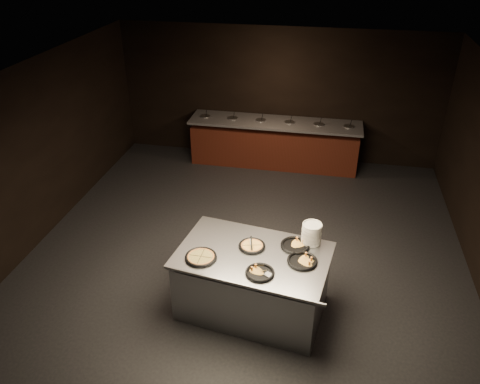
{
  "coord_description": "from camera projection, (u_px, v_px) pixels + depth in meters",
  "views": [
    {
      "loc": [
        1.09,
        -5.85,
        4.71
      ],
      "look_at": [
        -0.12,
        0.3,
        1.09
      ],
      "focal_mm": 35.0,
      "sensor_mm": 36.0,
      "label": 1
    }
  ],
  "objects": [
    {
      "name": "pan_cheese_slices_b",
      "position": [
        260.0,
        273.0,
        5.76
      ],
      "size": [
        0.37,
        0.37,
        0.04
      ],
      "rotation": [
        0.0,
        0.0,
        2.15
      ],
      "color": "black",
      "rests_on": "serving_counter"
    },
    {
      "name": "pan_veggie_whole",
      "position": [
        201.0,
        257.0,
        6.03
      ],
      "size": [
        0.42,
        0.42,
        0.04
      ],
      "rotation": [
        0.0,
        0.0,
        -0.03
      ],
      "color": "black",
      "rests_on": "serving_counter"
    },
    {
      "name": "salad_bar",
      "position": [
        274.0,
        146.0,
        10.31
      ],
      "size": [
        3.7,
        0.83,
        1.18
      ],
      "color": "#4C1912",
      "rests_on": "ground"
    },
    {
      "name": "plate_stack",
      "position": [
        312.0,
        234.0,
        6.26
      ],
      "size": [
        0.26,
        0.26,
        0.3
      ],
      "primitive_type": "cylinder",
      "color": "silver",
      "rests_on": "serving_counter"
    },
    {
      "name": "pan_veggie_slices",
      "position": [
        302.0,
        261.0,
        5.96
      ],
      "size": [
        0.39,
        0.39,
        0.04
      ],
      "rotation": [
        0.0,
        0.0,
        -0.56
      ],
      "color": "black",
      "rests_on": "serving_counter"
    },
    {
      "name": "pan_cheese_whole",
      "position": [
        252.0,
        246.0,
        6.24
      ],
      "size": [
        0.36,
        0.36,
        0.04
      ],
      "rotation": [
        0.0,
        0.0,
        0.23
      ],
      "color": "black",
      "rests_on": "serving_counter"
    },
    {
      "name": "serving_counter",
      "position": [
        253.0,
        283.0,
        6.36
      ],
      "size": [
        2.13,
        1.54,
        0.95
      ],
      "rotation": [
        0.0,
        0.0,
        -0.15
      ],
      "color": "#B9BCC1",
      "rests_on": "ground"
    },
    {
      "name": "pan_cheese_slices_a",
      "position": [
        295.0,
        245.0,
        6.25
      ],
      "size": [
        0.39,
        0.39,
        0.04
      ],
      "rotation": [
        0.0,
        0.0,
        0.61
      ],
      "color": "black",
      "rests_on": "serving_counter"
    },
    {
      "name": "room",
      "position": [
        244.0,
        182.0,
        6.78
      ],
      "size": [
        7.02,
        8.02,
        2.92
      ],
      "color": "black",
      "rests_on": "ground"
    },
    {
      "name": "server_right",
      "position": [
        262.0,
        268.0,
        5.76
      ],
      "size": [
        0.26,
        0.2,
        0.15
      ],
      "rotation": [
        0.0,
        0.0,
        -0.55
      ],
      "color": "#B9BCC1",
      "rests_on": "serving_counter"
    },
    {
      "name": "server_left",
      "position": [
        251.0,
        242.0,
        6.22
      ],
      "size": [
        0.14,
        0.29,
        0.15
      ],
      "rotation": [
        0.0,
        0.0,
        1.91
      ],
      "color": "#B9BCC1",
      "rests_on": "serving_counter"
    }
  ]
}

